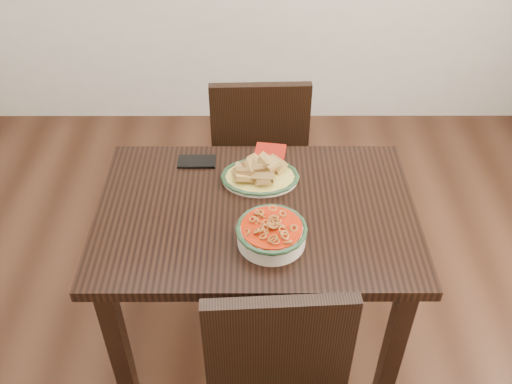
{
  "coord_description": "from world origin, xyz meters",
  "views": [
    {
      "loc": [
        -0.01,
        -1.42,
        2.05
      ],
      "look_at": [
        -0.01,
        0.03,
        0.81
      ],
      "focal_mm": 40.0,
      "sensor_mm": 36.0,
      "label": 1
    }
  ],
  "objects_px": {
    "fish_plate": "(260,170)",
    "chair_far": "(259,147)",
    "dining_table": "(256,233)",
    "smartphone": "(197,162)",
    "noodle_bowl": "(271,232)"
  },
  "relations": [
    {
      "from": "fish_plate",
      "to": "smartphone",
      "type": "height_order",
      "value": "fish_plate"
    },
    {
      "from": "dining_table",
      "to": "fish_plate",
      "type": "height_order",
      "value": "fish_plate"
    },
    {
      "from": "dining_table",
      "to": "smartphone",
      "type": "distance_m",
      "value": 0.36
    },
    {
      "from": "fish_plate",
      "to": "smartphone",
      "type": "bearing_deg",
      "value": 156.86
    },
    {
      "from": "fish_plate",
      "to": "smartphone",
      "type": "distance_m",
      "value": 0.26
    },
    {
      "from": "chair_far",
      "to": "fish_plate",
      "type": "relative_size",
      "value": 3.27
    },
    {
      "from": "smartphone",
      "to": "dining_table",
      "type": "bearing_deg",
      "value": -49.78
    },
    {
      "from": "fish_plate",
      "to": "noodle_bowl",
      "type": "bearing_deg",
      "value": -83.81
    },
    {
      "from": "dining_table",
      "to": "chair_far",
      "type": "xyz_separation_m",
      "value": [
        0.01,
        0.7,
        -0.14
      ]
    },
    {
      "from": "chair_far",
      "to": "smartphone",
      "type": "relative_size",
      "value": 6.35
    },
    {
      "from": "dining_table",
      "to": "smartphone",
      "type": "xyz_separation_m",
      "value": [
        -0.22,
        0.26,
        0.12
      ]
    },
    {
      "from": "fish_plate",
      "to": "chair_far",
      "type": "bearing_deg",
      "value": 89.97
    },
    {
      "from": "dining_table",
      "to": "fish_plate",
      "type": "xyz_separation_m",
      "value": [
        0.01,
        0.16,
        0.16
      ]
    },
    {
      "from": "chair_far",
      "to": "noodle_bowl",
      "type": "bearing_deg",
      "value": 90.3
    },
    {
      "from": "chair_far",
      "to": "noodle_bowl",
      "type": "relative_size",
      "value": 3.91
    }
  ]
}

